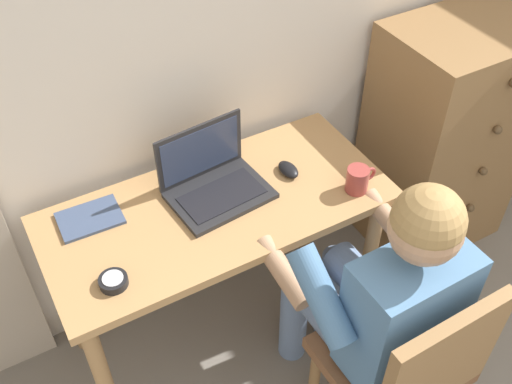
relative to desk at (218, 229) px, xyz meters
name	(u,v)px	position (x,y,z in m)	size (l,w,h in m)	color
desk	(218,229)	(0.00, 0.00, 0.00)	(1.22, 0.56, 0.75)	tan
dresser	(443,140)	(1.15, 0.06, -0.08)	(0.61, 0.49, 1.09)	olive
chair	(405,367)	(0.29, -0.72, -0.12)	(0.43, 0.41, 0.90)	brown
person_seated	(377,291)	(0.29, -0.54, 0.06)	(0.54, 0.59, 1.21)	#6B84AD
laptop	(213,180)	(0.02, 0.07, 0.17)	(0.36, 0.28, 0.24)	#232326
computer_mouse	(288,170)	(0.31, 0.02, 0.14)	(0.06, 0.10, 0.03)	black
desk_clock	(113,281)	(-0.43, -0.15, 0.13)	(0.09, 0.09, 0.03)	black
notebook_pad	(90,218)	(-0.41, 0.15, 0.13)	(0.21, 0.15, 0.01)	#3D4C6B
coffee_mug	(358,179)	(0.47, -0.17, 0.17)	(0.12, 0.08, 0.09)	#9E3D38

